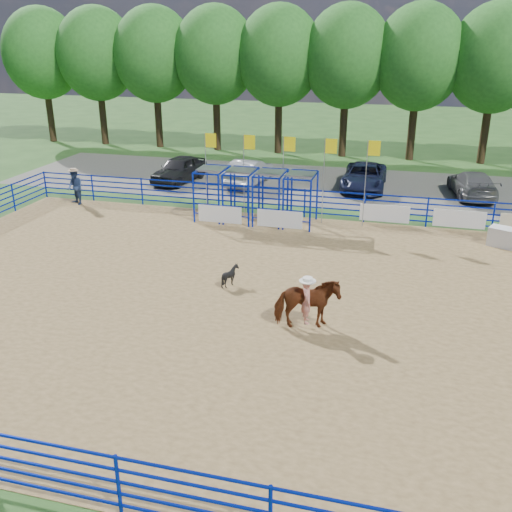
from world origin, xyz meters
name	(u,v)px	position (x,y,z in m)	size (l,w,h in m)	color
ground	(254,301)	(0.00, 0.00, 0.00)	(120.00, 120.00, 0.00)	#376327
arena_dirt	(254,300)	(0.00, 0.00, 0.01)	(30.00, 20.00, 0.02)	#9C7F4E
gravel_strip	(324,184)	(0.00, 17.00, 0.01)	(40.00, 10.00, 0.01)	#68675C
announcer_table	(508,238)	(9.43, 7.99, 0.45)	(1.60, 0.75, 0.85)	silver
horse_and_rider	(307,301)	(2.15, -1.51, 0.96)	(2.21, 1.46, 2.48)	#622C13
calf	(230,276)	(-1.17, 1.00, 0.42)	(0.64, 0.72, 0.79)	black
spectator_cowboy	(75,187)	(-12.53, 9.14, 1.01)	(1.17, 1.10, 1.98)	navy
car_a	(179,169)	(-8.97, 15.34, 0.81)	(1.88, 4.68, 1.59)	black
car_b	(248,172)	(-4.59, 15.83, 0.79)	(1.64, 4.72, 1.55)	gray
car_c	(364,177)	(2.44, 16.53, 0.76)	(2.48, 5.38, 1.49)	#151A35
car_d	(472,184)	(8.59, 16.37, 0.74)	(2.05, 5.04, 1.46)	#555557
perimeter_fence	(254,281)	(0.00, 0.00, 0.75)	(30.10, 20.10, 1.50)	#0821BB
chute_assembly	(263,197)	(-1.90, 8.84, 1.26)	(19.32, 2.41, 4.20)	#0821BB
treeline	(347,52)	(0.00, 26.00, 7.53)	(56.40, 6.40, 11.24)	#3F2B19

